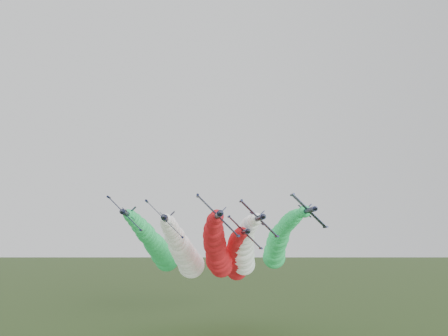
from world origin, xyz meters
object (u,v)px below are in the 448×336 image
(jet_outer_right, at_px, (277,245))
(jet_trail, at_px, (236,259))
(jet_inner_right, at_px, (244,252))
(jet_outer_left, at_px, (158,248))
(jet_inner_left, at_px, (185,254))
(jet_lead, at_px, (218,253))

(jet_outer_right, distance_m, jet_trail, 16.04)
(jet_inner_right, height_order, jet_outer_left, jet_outer_left)
(jet_inner_left, bearing_deg, jet_trail, 30.54)
(jet_lead, xyz_separation_m, jet_trail, (7.99, 23.29, -2.73))
(jet_outer_left, height_order, jet_trail, jet_outer_left)
(jet_lead, height_order, jet_inner_left, jet_lead)
(jet_lead, height_order, jet_inner_right, jet_inner_right)
(jet_lead, distance_m, jet_trail, 24.77)
(jet_inner_left, height_order, jet_outer_left, jet_outer_left)
(jet_inner_left, xyz_separation_m, jet_outer_right, (32.30, 5.22, 2.90))
(jet_outer_left, bearing_deg, jet_trail, 3.92)
(jet_inner_left, xyz_separation_m, jet_inner_right, (19.42, -2.56, 0.84))
(jet_inner_left, relative_size, jet_outer_left, 1.00)
(jet_lead, height_order, jet_trail, jet_lead)
(jet_inner_right, distance_m, jet_outer_left, 31.11)
(jet_outer_left, bearing_deg, jet_lead, -47.44)
(jet_outer_right, bearing_deg, jet_outer_left, 175.13)
(jet_inner_left, height_order, jet_inner_right, jet_inner_right)
(jet_inner_left, xyz_separation_m, jet_outer_left, (-9.53, 8.78, 1.82))
(jet_outer_right, bearing_deg, jet_inner_left, -170.83)
(jet_trail, bearing_deg, jet_inner_left, -149.46)
(jet_inner_left, bearing_deg, jet_outer_right, 9.17)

